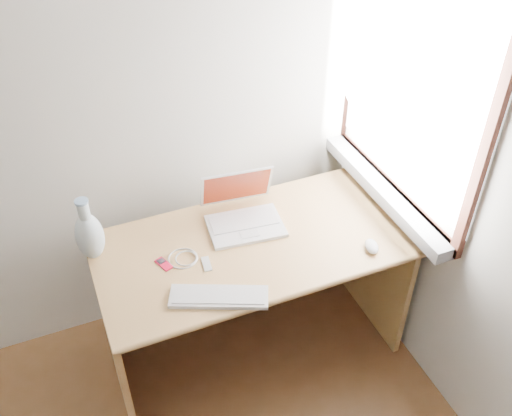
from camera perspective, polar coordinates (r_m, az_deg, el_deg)
name	(u,v)px	position (r m, az deg, el deg)	size (l,w,h in m)	color
window	(404,93)	(2.44, 14.59, 11.07)	(0.11, 0.99, 1.10)	white
desk	(245,264)	(2.66, -1.12, -5.62)	(1.34, 0.67, 0.71)	tan
laptop	(242,213)	(2.54, -1.44, -0.48)	(0.35, 0.31, 0.22)	white
external_keyboard	(219,297)	(2.24, -3.73, -8.83)	(0.40, 0.26, 0.02)	silver
mouse	(372,246)	(2.47, 11.50, -3.78)	(0.06, 0.09, 0.03)	white
ipod	(164,264)	(2.40, -9.21, -5.55)	(0.06, 0.09, 0.01)	#A80B28
cable_coil	(183,258)	(2.41, -7.32, -5.02)	(0.13, 0.13, 0.01)	silver
remote	(207,264)	(2.37, -4.97, -5.58)	(0.03, 0.08, 0.01)	silver
vase	(89,235)	(2.42, -16.32, -2.58)	(0.12, 0.12, 0.30)	silver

